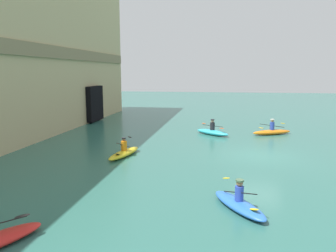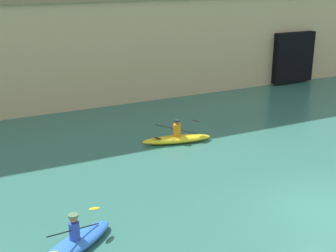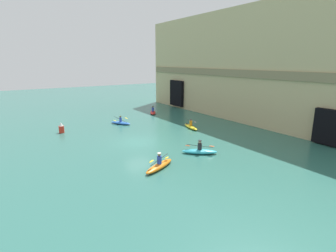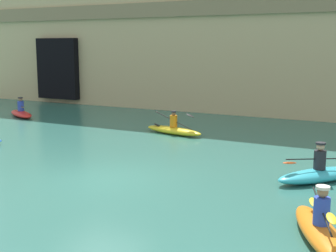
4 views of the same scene
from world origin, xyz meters
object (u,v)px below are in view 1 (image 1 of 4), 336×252
at_px(kayak_blue, 239,204).
at_px(kayak_yellow, 124,152).
at_px(kayak_orange, 272,131).
at_px(kayak_cyan, 212,132).

relative_size(kayak_blue, kayak_yellow, 0.88).
xyz_separation_m(kayak_blue, kayak_orange, (14.51, -3.09, 0.03)).
bearing_deg(kayak_blue, kayak_orange, 135.49).
relative_size(kayak_blue, kayak_cyan, 0.99).
xyz_separation_m(kayak_blue, kayak_yellow, (6.37, 6.11, 0.01)).
distance_m(kayak_blue, kayak_orange, 14.83).
relative_size(kayak_cyan, kayak_yellow, 0.89).
relative_size(kayak_blue, kayak_orange, 0.88).
bearing_deg(kayak_cyan, kayak_blue, 133.62).
bearing_deg(kayak_yellow, kayak_cyan, -20.39).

